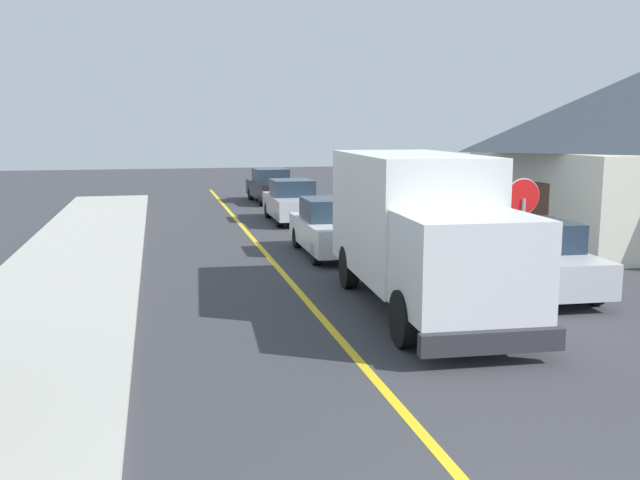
{
  "coord_description": "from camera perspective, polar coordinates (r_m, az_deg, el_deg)",
  "views": [
    {
      "loc": [
        -3.11,
        -4.22,
        3.8
      ],
      "look_at": [
        0.22,
        10.06,
        1.4
      ],
      "focal_mm": 39.41,
      "sensor_mm": 36.0,
      "label": 1
    }
  ],
  "objects": [
    {
      "name": "centre_line_yellow",
      "position": [
        15.04,
        -0.75,
        -5.32
      ],
      "size": [
        0.16,
        56.0,
        0.01
      ],
      "primitive_type": "cube",
      "color": "gold",
      "rests_on": "ground"
    },
    {
      "name": "parked_car_mid",
      "position": [
        28.01,
        -2.24,
        3.11
      ],
      "size": [
        1.83,
        4.41,
        1.67
      ],
      "color": "#B7B7BC",
      "rests_on": "ground"
    },
    {
      "name": "stop_sign",
      "position": [
        16.19,
        16.13,
        2.03
      ],
      "size": [
        0.8,
        0.1,
        2.65
      ],
      "color": "gray",
      "rests_on": "ground"
    },
    {
      "name": "house_across_street",
      "position": [
        25.37,
        24.5,
        6.47
      ],
      "size": [
        9.04,
        8.85,
        5.58
      ],
      "color": "beige",
      "rests_on": "ground"
    },
    {
      "name": "parked_car_near",
      "position": [
        20.78,
        0.98,
        0.96
      ],
      "size": [
        1.85,
        4.42,
        1.67
      ],
      "color": "silver",
      "rests_on": "ground"
    },
    {
      "name": "parked_car_far",
      "position": [
        35.29,
        -3.99,
        4.37
      ],
      "size": [
        2.01,
        4.48,
        1.67
      ],
      "color": "black",
      "rests_on": "ground"
    },
    {
      "name": "box_truck",
      "position": [
        14.74,
        8.03,
        1.27
      ],
      "size": [
        2.8,
        7.3,
        3.2
      ],
      "color": "silver",
      "rests_on": "ground"
    },
    {
      "name": "parked_van_across",
      "position": [
        16.81,
        16.76,
        -1.42
      ],
      "size": [
        2.01,
        4.48,
        1.67
      ],
      "color": "#B7B7BC",
      "rests_on": "ground"
    }
  ]
}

